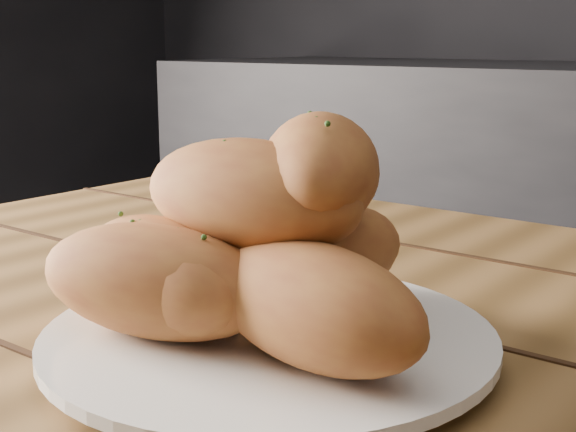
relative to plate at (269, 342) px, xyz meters
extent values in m
cube|color=brown|center=(0.10, 0.00, -0.03)|extent=(1.36, 0.96, 0.04)
cylinder|color=white|center=(0.00, 0.00, 0.00)|extent=(0.27, 0.27, 0.01)
cylinder|color=white|center=(0.00, 0.00, 0.00)|extent=(0.29, 0.29, 0.01)
ellipsoid|color=#A6682E|center=(-0.06, -0.04, 0.04)|extent=(0.18, 0.12, 0.07)
ellipsoid|color=#A6682E|center=(0.05, -0.03, 0.04)|extent=(0.17, 0.11, 0.07)
ellipsoid|color=#A6682E|center=(-0.01, 0.06, 0.04)|extent=(0.10, 0.17, 0.07)
ellipsoid|color=#A6682E|center=(-0.01, -0.01, 0.10)|extent=(0.16, 0.08, 0.07)
ellipsoid|color=#A6682E|center=(0.02, 0.03, 0.11)|extent=(0.15, 0.17, 0.07)
ellipsoid|color=#A6682E|center=(-0.05, -0.05, 0.04)|extent=(0.18, 0.11, 0.07)
camera|label=1|loc=(0.31, -0.38, 0.19)|focal=50.00mm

